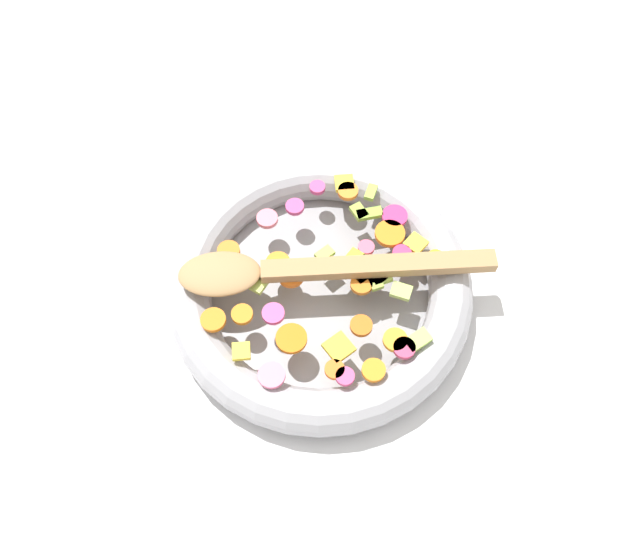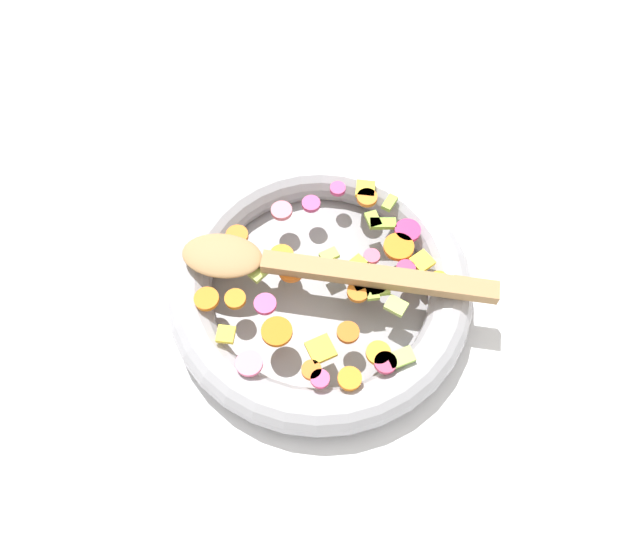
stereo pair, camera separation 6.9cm
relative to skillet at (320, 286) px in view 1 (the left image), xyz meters
The scene contains 4 objects.
ground_plane 0.02m from the skillet, ahead, with size 4.00×4.00×0.00m, color silver.
skillet is the anchor object (origin of this frame).
chopped_vegetables 0.04m from the skillet, 157.96° to the right, with size 0.25×0.27×0.01m.
wooden_spoon 0.04m from the skillet, 48.55° to the left, with size 0.26×0.29×0.01m.
Camera 1 is at (-0.23, 0.23, 0.66)m, focal length 35.00 mm.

